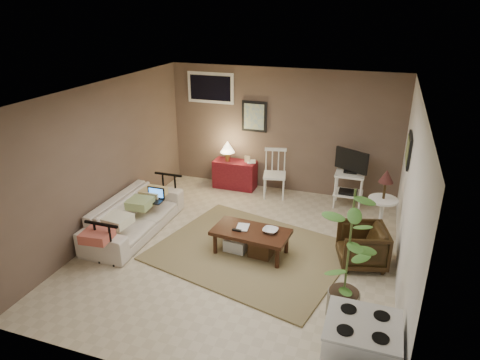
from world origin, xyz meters
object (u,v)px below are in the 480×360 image
at_px(tv_stand, 350,177).
at_px(armchair, 362,244).
at_px(stove, 359,360).
at_px(coffee_table, 250,240).
at_px(sofa, 134,210).
at_px(red_console, 234,172).
at_px(spindle_chair, 275,175).
at_px(side_table, 384,198).
at_px(potted_plant, 349,251).

xyz_separation_m(tv_stand, armchair, (0.38, -1.88, -0.25)).
xyz_separation_m(armchair, stove, (0.13, -2.31, 0.10)).
bearing_deg(coffee_table, sofa, 178.85).
distance_m(red_console, spindle_chair, 0.89).
distance_m(sofa, side_table, 3.92).
bearing_deg(side_table, spindle_chair, 151.22).
bearing_deg(potted_plant, tv_stand, 94.84).
distance_m(armchair, stove, 2.32).
distance_m(spindle_chair, side_table, 2.29).
bearing_deg(side_table, sofa, -164.85).
xyz_separation_m(coffee_table, stove, (1.70, -2.05, 0.19)).
height_order(red_console, spindle_chair, red_console).
height_order(spindle_chair, side_table, side_table).
height_order(red_console, armchair, red_console).
xyz_separation_m(sofa, side_table, (3.77, 1.02, 0.34)).
bearing_deg(armchair, red_console, -143.03).
bearing_deg(tv_stand, armchair, -78.54).
distance_m(armchair, potted_plant, 1.34).
relative_size(spindle_chair, side_table, 0.78).
bearing_deg(coffee_table, potted_plant, -33.08).
bearing_deg(potted_plant, spindle_chair, 118.10).
xyz_separation_m(coffee_table, potted_plant, (1.45, -0.95, 0.66)).
xyz_separation_m(spindle_chair, stove, (1.90, -4.20, -0.00)).
xyz_separation_m(spindle_chair, potted_plant, (1.66, -3.10, 0.46)).
bearing_deg(coffee_table, red_console, 115.08).
bearing_deg(armchair, spindle_chair, -152.34).
relative_size(sofa, red_console, 2.05).
xyz_separation_m(sofa, red_console, (0.91, 2.26, -0.05)).
height_order(armchair, stove, stove).
bearing_deg(potted_plant, side_table, 80.54).
distance_m(coffee_table, armchair, 1.60).
xyz_separation_m(side_table, stove, (-0.09, -3.11, -0.31)).
bearing_deg(spindle_chair, armchair, -46.80).
relative_size(red_console, stove, 1.13).
xyz_separation_m(spindle_chair, side_table, (1.99, -1.09, 0.30)).
height_order(tv_stand, potted_plant, potted_plant).
xyz_separation_m(side_table, armchair, (-0.22, -0.80, -0.41)).
bearing_deg(stove, red_console, 122.59).
xyz_separation_m(coffee_table, red_console, (-1.07, 2.30, 0.10)).
relative_size(sofa, armchair, 3.08).
xyz_separation_m(red_console, side_table, (2.86, -1.23, 0.40)).
bearing_deg(spindle_chair, red_console, 170.84).
distance_m(potted_plant, stove, 1.22).
height_order(side_table, stove, side_table).
xyz_separation_m(coffee_table, tv_stand, (1.19, 2.15, 0.34)).
distance_m(tv_stand, armchair, 1.94).
bearing_deg(sofa, stove, -119.52).
bearing_deg(red_console, side_table, -23.32).
height_order(coffee_table, tv_stand, tv_stand).
bearing_deg(tv_stand, red_console, 176.22).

